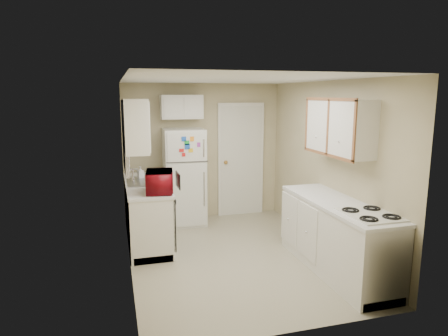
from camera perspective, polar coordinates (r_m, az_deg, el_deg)
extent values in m
plane|color=#B3AB8F|center=(5.69, 1.38, -12.36)|extent=(3.80, 3.80, 0.00)
plane|color=white|center=(5.25, 1.50, 12.56)|extent=(3.80, 3.80, 0.00)
plane|color=tan|center=(5.12, -13.72, -1.20)|extent=(3.80, 3.80, 0.00)
plane|color=tan|center=(5.90, 14.55, 0.29)|extent=(3.80, 3.80, 0.00)
plane|color=tan|center=(7.16, -3.01, 2.36)|extent=(2.80, 2.80, 0.00)
plane|color=tan|center=(3.62, 10.32, -5.89)|extent=(2.80, 2.80, 0.00)
cube|color=silver|center=(6.19, -10.94, -6.23)|extent=(0.60, 1.80, 0.90)
cube|color=black|center=(5.64, -7.47, -7.38)|extent=(0.03, 0.58, 0.72)
cube|color=gray|center=(6.23, -11.18, -2.23)|extent=(0.54, 0.74, 0.16)
imported|color=maroon|center=(5.48, -9.18, -1.87)|extent=(0.55, 0.35, 0.35)
imported|color=silver|center=(6.44, -11.84, -0.57)|extent=(0.11, 0.11, 0.19)
cube|color=silver|center=(6.10, -13.87, 4.44)|extent=(0.10, 0.98, 1.08)
cube|color=silver|center=(5.26, -12.45, 5.77)|extent=(0.30, 0.45, 0.70)
cube|color=silver|center=(6.86, -5.73, -1.25)|extent=(0.69, 0.67, 1.64)
cube|color=silver|center=(6.87, -6.10, 8.67)|extent=(0.70, 0.30, 0.40)
cube|color=silver|center=(7.33, 2.42, 1.13)|extent=(0.86, 0.06, 2.08)
cube|color=silver|center=(5.28, 15.70, -9.41)|extent=(0.60, 2.00, 0.90)
cube|color=silver|center=(4.87, 19.79, -12.10)|extent=(0.52, 0.64, 0.78)
cube|color=silver|center=(5.32, 16.14, 5.66)|extent=(0.30, 1.20, 0.70)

